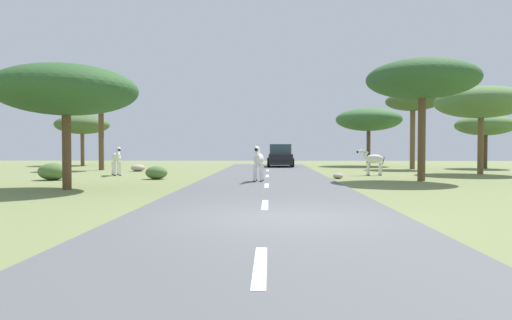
{
  "coord_description": "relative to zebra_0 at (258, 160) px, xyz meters",
  "views": [
    {
      "loc": [
        -0.3,
        -9.53,
        1.47
      ],
      "look_at": [
        -0.91,
        11.5,
        0.94
      ],
      "focal_mm": 32.35,
      "sensor_mm": 36.0,
      "label": 1
    }
  ],
  "objects": [
    {
      "name": "bush_2",
      "position": [
        -9.55,
        1.29,
        -0.6
      ],
      "size": [
        1.32,
        1.18,
        0.79
      ],
      "primitive_type": "ellipsoid",
      "color": "#4C7038",
      "rests_on": "ground_plane"
    },
    {
      "name": "ground_plane",
      "position": [
        0.77,
        -10.17,
        -0.99
      ],
      "size": [
        90.0,
        90.0,
        0.0
      ],
      "primitive_type": "plane",
      "color": "olive"
    },
    {
      "name": "rock_1",
      "position": [
        -7.94,
        9.5,
        -0.77
      ],
      "size": [
        0.88,
        0.89,
        0.44
      ],
      "primitive_type": "ellipsoid",
      "color": "#A89E8C",
      "rests_on": "ground_plane"
    },
    {
      "name": "tree_1",
      "position": [
        -10.85,
        10.99,
        3.51
      ],
      "size": [
        3.21,
        3.21,
        5.16
      ],
      "color": "brown",
      "rests_on": "ground_plane"
    },
    {
      "name": "lane_markings",
      "position": [
        0.37,
        -11.17,
        -0.94
      ],
      "size": [
        0.16,
        56.0,
        0.01
      ],
      "color": "silver",
      "rests_on": "road"
    },
    {
      "name": "tree_6",
      "position": [
        -15.61,
        19.44,
        2.49
      ],
      "size": [
        4.54,
        4.54,
        4.29
      ],
      "color": "brown",
      "rests_on": "ground_plane"
    },
    {
      "name": "car_0",
      "position": [
        1.32,
        16.25,
        -0.14
      ],
      "size": [
        2.03,
        4.35,
        1.74
      ],
      "rotation": [
        0.0,
        0.0,
        3.14
      ],
      "color": "black",
      "rests_on": "road"
    },
    {
      "name": "tree_7",
      "position": [
        7.33,
        1.25,
        3.56
      ],
      "size": [
        4.96,
        4.96,
        5.45
      ],
      "color": "brown",
      "rests_on": "ground_plane"
    },
    {
      "name": "zebra_1",
      "position": [
        6.09,
        5.5,
        -0.12
      ],
      "size": [
        1.56,
        0.45,
        1.47
      ],
      "rotation": [
        0.0,
        0.0,
        1.62
      ],
      "color": "silver",
      "rests_on": "ground_plane"
    },
    {
      "name": "tree_5",
      "position": [
        10.6,
        13.21,
        3.73
      ],
      "size": [
        3.78,
        3.78,
        5.45
      ],
      "color": "brown",
      "rests_on": "ground_plane"
    },
    {
      "name": "zebra_2",
      "position": [
        -7.78,
        4.91,
        -0.04
      ],
      "size": [
        1.02,
        1.57,
        1.6
      ],
      "rotation": [
        0.0,
        0.0,
        3.62
      ],
      "color": "silver",
      "rests_on": "ground_plane"
    },
    {
      "name": "tree_4",
      "position": [
        -6.75,
        -3.51,
        2.52
      ],
      "size": [
        5.03,
        5.03,
        4.41
      ],
      "color": "brown",
      "rests_on": "ground_plane"
    },
    {
      "name": "road",
      "position": [
        0.37,
        -10.17,
        -0.97
      ],
      "size": [
        6.0,
        64.0,
        0.05
      ],
      "primitive_type": "cube",
      "color": "#56595B",
      "rests_on": "ground_plane"
    },
    {
      "name": "zebra_0",
      "position": [
        0.0,
        0.0,
        0.0
      ],
      "size": [
        0.51,
        1.68,
        1.58
      ],
      "rotation": [
        0.0,
        0.0,
        3.07
      ],
      "color": "silver",
      "rests_on": "road"
    },
    {
      "name": "tree_2",
      "position": [
        12.55,
        7.01,
        3.09
      ],
      "size": [
        5.12,
        5.12,
        5.0
      ],
      "color": "brown",
      "rests_on": "ground_plane"
    },
    {
      "name": "bush_1",
      "position": [
        -4.91,
        2.06,
        -0.68
      ],
      "size": [
        1.04,
        0.94,
        0.62
      ],
      "primitive_type": "ellipsoid",
      "color": "#4C7038",
      "rests_on": "ground_plane"
    },
    {
      "name": "tree_0",
      "position": [
        16.18,
        14.29,
        2.14
      ],
      "size": [
        4.22,
        4.22,
        3.89
      ],
      "color": "#4C3823",
      "rests_on": "ground_plane"
    },
    {
      "name": "rock_0",
      "position": [
        3.8,
        2.69,
        -0.86
      ],
      "size": [
        0.49,
        0.51,
        0.26
      ],
      "primitive_type": "ellipsoid",
      "color": "#A89E8C",
      "rests_on": "ground_plane"
    },
    {
      "name": "tree_3",
      "position": [
        8.74,
        19.01,
        2.87
      ],
      "size": [
        5.44,
        5.44,
        4.83
      ],
      "color": "brown",
      "rests_on": "ground_plane"
    }
  ]
}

